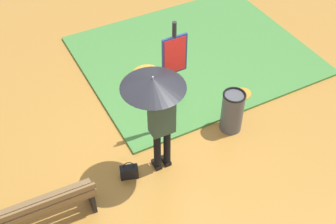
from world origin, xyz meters
TOP-DOWN VIEW (x-y plane):
  - ground_plane at (0.00, 0.00)m, footprint 18.00×18.00m
  - grass_verge at (-1.96, -2.35)m, footprint 4.80×4.00m
  - person_with_umbrella at (0.19, 0.11)m, footprint 0.96×0.96m
  - info_sign_post at (-0.48, -0.59)m, footprint 0.44×0.07m
  - handbag at (0.71, 0.05)m, footprint 0.33×0.22m
  - park_bench at (2.09, 0.31)m, footprint 1.40×0.41m
  - trash_bin at (-1.42, -0.12)m, footprint 0.42×0.42m
  - shrub_cluster at (-0.69, -1.37)m, footprint 0.57×0.52m
  - leaf_pile_near_person at (-0.71, -2.28)m, footprint 0.58×0.47m
  - leaf_pile_by_bench at (-2.09, -0.76)m, footprint 0.47×0.38m

SIDE VIEW (x-z plane):
  - ground_plane at x=0.00m, z-range 0.00..0.00m
  - grass_verge at x=-1.96m, z-range 0.00..0.05m
  - leaf_pile_by_bench at x=-2.09m, z-range 0.00..0.10m
  - leaf_pile_near_person at x=-0.71m, z-range 0.00..0.13m
  - handbag at x=0.71m, z-range -0.06..0.31m
  - shrub_cluster at x=-0.69m, z-range -0.02..0.45m
  - park_bench at x=2.09m, z-range 0.03..0.78m
  - trash_bin at x=-1.42m, z-range 0.00..0.84m
  - info_sign_post at x=-0.48m, z-range 0.29..2.59m
  - person_with_umbrella at x=0.19m, z-range 0.53..2.57m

